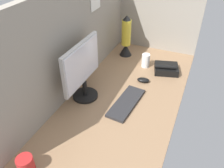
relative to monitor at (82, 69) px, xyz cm
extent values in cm
cube|color=#8C6B4C|center=(9.31, -25.13, -24.58)|extent=(180.00, 80.00, 3.00)
cube|color=gray|center=(9.31, 12.37, 13.70)|extent=(180.00, 5.00, 73.56)
cube|color=gray|center=(96.81, -25.13, 13.70)|extent=(5.00, 80.00, 73.56)
cylinder|color=black|center=(0.00, -0.63, -22.18)|extent=(18.00, 18.00, 1.80)
cylinder|color=black|center=(0.00, -0.63, -15.78)|extent=(3.20, 3.20, 11.00)
cube|color=#B7B7B7|center=(0.00, 0.37, 4.06)|extent=(43.24, 2.40, 28.68)
cube|color=silver|center=(0.00, -1.03, 4.06)|extent=(40.84, 0.60, 26.28)
cube|color=#262628|center=(3.72, -30.68, -22.08)|extent=(38.04, 16.34, 2.00)
ellipsoid|color=black|center=(33.97, -33.61, -21.38)|extent=(7.05, 10.37, 3.40)
cylinder|color=white|center=(57.26, -28.28, -17.20)|extent=(6.81, 6.81, 11.74)
torus|color=white|center=(61.47, -28.28, -16.62)|extent=(6.17, 1.00, 6.17)
cylinder|color=red|center=(-65.01, -2.78, -18.30)|extent=(8.36, 8.36, 9.55)
cone|color=black|center=(70.78, -5.01, -17.83)|extent=(11.54, 11.54, 10.49)
cylinder|color=gold|center=(70.78, -5.01, -1.04)|extent=(8.40, 8.40, 23.09)
cone|color=black|center=(70.78, -5.01, 12.61)|extent=(7.56, 7.56, 4.20)
cube|color=black|center=(56.03, -46.67, -20.28)|extent=(21.49, 22.88, 5.60)
cylinder|color=black|center=(51.35, -46.67, -15.88)|extent=(7.69, 17.33, 3.20)
camera|label=1|loc=(-112.07, -69.65, 80.56)|focal=36.88mm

